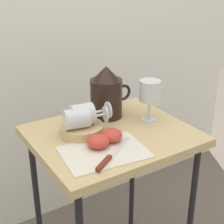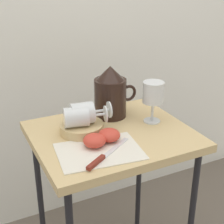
# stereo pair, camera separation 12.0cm
# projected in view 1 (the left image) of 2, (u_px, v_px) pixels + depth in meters

# --- Properties ---
(curtain_drape) EXTENTS (2.40, 0.03, 1.84)m
(curtain_drape) POSITION_uv_depth(u_px,v_px,m) (47.00, 46.00, 1.59)
(curtain_drape) COLOR white
(curtain_drape) RESTS_ON ground_plane
(table) EXTENTS (0.56, 0.47, 0.72)m
(table) POSITION_uv_depth(u_px,v_px,m) (112.00, 150.00, 1.26)
(table) COLOR tan
(table) RESTS_ON ground_plane
(linen_napkin) EXTENTS (0.29, 0.22, 0.00)m
(linen_napkin) POSITION_uv_depth(u_px,v_px,m) (104.00, 152.00, 1.10)
(linen_napkin) COLOR silver
(linen_napkin) RESTS_ON table
(basket_tray) EXTENTS (0.16, 0.16, 0.03)m
(basket_tray) POSITION_uv_depth(u_px,v_px,m) (82.00, 129.00, 1.21)
(basket_tray) COLOR tan
(basket_tray) RESTS_ON table
(pitcher) EXTENTS (0.18, 0.13, 0.21)m
(pitcher) POSITION_uv_depth(u_px,v_px,m) (106.00, 96.00, 1.33)
(pitcher) COLOR black
(pitcher) RESTS_ON table
(wine_glass_upright) EXTENTS (0.08, 0.08, 0.16)m
(wine_glass_upright) POSITION_uv_depth(u_px,v_px,m) (150.00, 93.00, 1.29)
(wine_glass_upright) COLOR silver
(wine_glass_upright) RESTS_ON table
(wine_glass_tipped_near) EXTENTS (0.15, 0.09, 0.08)m
(wine_glass_tipped_near) POSITION_uv_depth(u_px,v_px,m) (83.00, 115.00, 1.19)
(wine_glass_tipped_near) COLOR silver
(wine_glass_tipped_near) RESTS_ON basket_tray
(wine_glass_tipped_far) EXTENTS (0.16, 0.10, 0.07)m
(wine_glass_tipped_far) POSITION_uv_depth(u_px,v_px,m) (78.00, 118.00, 1.17)
(wine_glass_tipped_far) COLOR silver
(wine_glass_tipped_far) RESTS_ON basket_tray
(apple_half_left) EXTENTS (0.08, 0.08, 0.04)m
(apple_half_left) POSITION_uv_depth(u_px,v_px,m) (98.00, 141.00, 1.12)
(apple_half_left) COLOR #CC3D2D
(apple_half_left) RESTS_ON linen_napkin
(apple_half_right) EXTENTS (0.08, 0.08, 0.04)m
(apple_half_right) POSITION_uv_depth(u_px,v_px,m) (111.00, 135.00, 1.16)
(apple_half_right) COLOR #CC3D2D
(apple_half_right) RESTS_ON linen_napkin
(knife) EXTENTS (0.20, 0.14, 0.01)m
(knife) POSITION_uv_depth(u_px,v_px,m) (109.00, 158.00, 1.06)
(knife) COLOR silver
(knife) RESTS_ON linen_napkin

